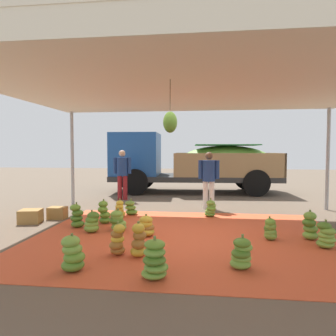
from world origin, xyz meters
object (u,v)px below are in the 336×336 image
object	(u,v)px
banana_bunch_9	(270,230)
banana_bunch_7	(77,217)
cargo_truck_main	(190,162)
worker_0	(209,176)
banana_bunch_0	(155,261)
banana_bunch_14	(118,221)
banana_bunch_15	(73,254)
banana_bunch_11	(131,208)
worker_1	(122,171)
banana_bunch_2	(146,226)
banana_bunch_13	(104,213)
banana_bunch_1	(310,227)
banana_bunch_3	(120,209)
banana_bunch_4	(211,209)
banana_bunch_5	(117,240)
crate_0	(57,213)
banana_bunch_6	(241,254)
banana_bunch_12	(92,222)
banana_bunch_8	(326,236)
crate_1	(31,216)
banana_bunch_10	(139,241)

from	to	relation	value
banana_bunch_9	banana_bunch_7	bearing A→B (deg)	172.87
cargo_truck_main	worker_0	size ratio (longest dim) A/B	4.08
banana_bunch_0	banana_bunch_14	world-z (taller)	banana_bunch_0
banana_bunch_7	banana_bunch_15	world-z (taller)	banana_bunch_7
banana_bunch_9	banana_bunch_11	world-z (taller)	banana_bunch_9
worker_0	worker_1	distance (m)	3.22
banana_bunch_0	banana_bunch_14	size ratio (longest dim) A/B	1.21
banana_bunch_2	banana_bunch_7	xyz separation A→B (m)	(-1.64, 0.50, 0.05)
banana_bunch_13	banana_bunch_15	xyz separation A→B (m)	(0.48, -2.79, -0.01)
banana_bunch_1	banana_bunch_3	bearing A→B (deg)	159.43
banana_bunch_4	banana_bunch_15	size ratio (longest dim) A/B	0.89
banana_bunch_0	worker_0	bearing A→B (deg)	81.53
banana_bunch_5	banana_bunch_11	size ratio (longest dim) A/B	1.22
banana_bunch_14	banana_bunch_0	bearing A→B (deg)	-63.33
banana_bunch_5	crate_0	world-z (taller)	banana_bunch_5
banana_bunch_6	banana_bunch_12	bearing A→B (deg)	149.89
banana_bunch_11	banana_bunch_3	bearing A→B (deg)	-124.55
banana_bunch_3	banana_bunch_8	xyz separation A→B (m)	(4.25, -2.04, 0.01)
crate_0	cargo_truck_main	bearing A→B (deg)	60.42
crate_1	banana_bunch_8	bearing A→B (deg)	-10.90
banana_bunch_14	worker_0	world-z (taller)	worker_0
banana_bunch_2	crate_0	xyz separation A→B (m)	(-2.50, 1.31, -0.05)
banana_bunch_3	banana_bunch_13	bearing A→B (deg)	-101.81
banana_bunch_9	banana_bunch_0	bearing A→B (deg)	-133.19
banana_bunch_1	banana_bunch_7	xyz separation A→B (m)	(-4.78, 0.38, -0.01)
banana_bunch_7	banana_bunch_12	xyz separation A→B (m)	(0.48, -0.35, -0.04)
crate_0	crate_1	world-z (taller)	crate_1
banana_bunch_5	banana_bunch_15	world-z (taller)	banana_bunch_5
banana_bunch_0	worker_1	world-z (taller)	worker_1
banana_bunch_9	crate_1	xyz separation A→B (m)	(-5.30, 0.82, -0.05)
banana_bunch_1	banana_bunch_11	bearing A→B (deg)	154.69
banana_bunch_9	banana_bunch_10	distance (m)	2.57
banana_bunch_10	worker_0	distance (m)	4.49
banana_bunch_2	banana_bunch_4	world-z (taller)	banana_bunch_4
banana_bunch_6	cargo_truck_main	distance (m)	8.31
banana_bunch_15	worker_0	size ratio (longest dim) A/B	0.32
banana_bunch_15	crate_0	bearing A→B (deg)	119.63
banana_bunch_4	crate_0	size ratio (longest dim) A/B	1.13
banana_bunch_13	banana_bunch_6	bearing A→B (deg)	-40.31
banana_bunch_0	worker_1	bearing A→B (deg)	108.75
banana_bunch_5	banana_bunch_12	world-z (taller)	banana_bunch_5
banana_bunch_15	cargo_truck_main	distance (m)	8.68
banana_bunch_14	cargo_truck_main	world-z (taller)	cargo_truck_main
banana_bunch_8	banana_bunch_12	size ratio (longest dim) A/B	1.08
banana_bunch_8	cargo_truck_main	size ratio (longest dim) A/B	0.07
worker_0	banana_bunch_1	bearing A→B (deg)	-57.73
banana_bunch_6	banana_bunch_10	world-z (taller)	banana_bunch_10
banana_bunch_1	banana_bunch_9	distance (m)	0.76
banana_bunch_4	banana_bunch_12	bearing A→B (deg)	-143.70
banana_bunch_8	banana_bunch_13	world-z (taller)	banana_bunch_13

